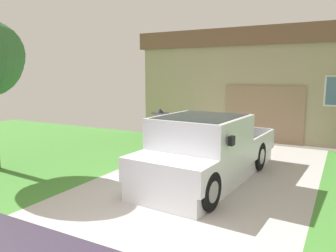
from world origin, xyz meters
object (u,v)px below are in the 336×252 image
at_px(person_with_hat, 160,136).
at_px(handbag, 162,172).
at_px(pickup_truck, 204,152).
at_px(house_with_garage, 272,83).

relative_size(person_with_hat, handbag, 4.26).
xyz_separation_m(person_with_hat, handbag, (0.22, -0.27, -0.92)).
distance_m(person_with_hat, handbag, 0.98).
distance_m(pickup_truck, person_with_hat, 1.38).
xyz_separation_m(handbag, house_with_garage, (1.10, 8.46, 2.19)).
height_order(handbag, house_with_garage, house_with_garage).
height_order(person_with_hat, handbag, person_with_hat).
height_order(pickup_truck, handbag, pickup_truck).
height_order(person_with_hat, house_with_garage, house_with_garage).
xyz_separation_m(person_with_hat, house_with_garage, (1.32, 8.19, 1.27)).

